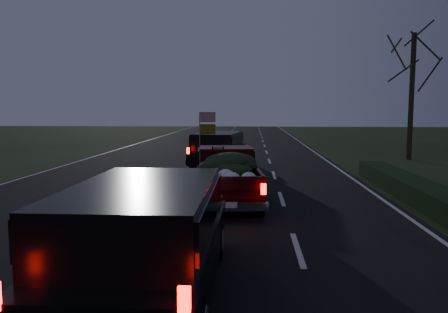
# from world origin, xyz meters

# --- Properties ---
(ground) EXTENTS (120.00, 120.00, 0.00)m
(ground) POSITION_xyz_m (0.00, 0.00, 0.00)
(ground) COLOR black
(ground) RESTS_ON ground
(road_asphalt) EXTENTS (14.00, 120.00, 0.02)m
(road_asphalt) POSITION_xyz_m (0.00, 0.00, 0.01)
(road_asphalt) COLOR black
(road_asphalt) RESTS_ON ground
(hedge_row) EXTENTS (1.00, 10.00, 0.60)m
(hedge_row) POSITION_xyz_m (7.80, 3.00, 0.30)
(hedge_row) COLOR black
(hedge_row) RESTS_ON ground
(bare_tree_far) EXTENTS (3.60, 3.60, 7.00)m
(bare_tree_far) POSITION_xyz_m (11.50, 14.00, 5.23)
(bare_tree_far) COLOR black
(bare_tree_far) RESTS_ON ground
(pickup_truck) EXTENTS (2.26, 4.84, 2.46)m
(pickup_truck) POSITION_xyz_m (1.90, 1.95, 0.92)
(pickup_truck) COLOR #380709
(pickup_truck) RESTS_ON ground
(lead_suv) EXTENTS (2.60, 5.02, 1.38)m
(lead_suv) POSITION_xyz_m (1.02, 10.02, 1.04)
(lead_suv) COLOR black
(lead_suv) RESTS_ON ground
(rear_suv) EXTENTS (2.32, 4.97, 1.42)m
(rear_suv) POSITION_xyz_m (1.09, -4.91, 1.08)
(rear_suv) COLOR black
(rear_suv) RESTS_ON ground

